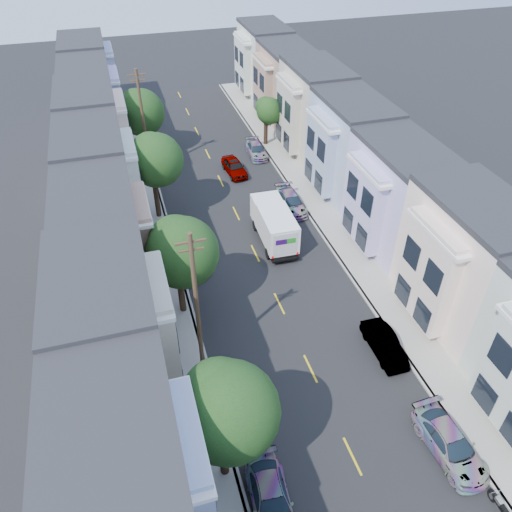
{
  "coord_description": "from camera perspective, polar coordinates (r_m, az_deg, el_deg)",
  "views": [
    {
      "loc": [
        -8.8,
        -17.97,
        24.4
      ],
      "look_at": [
        -0.83,
        9.0,
        2.2
      ],
      "focal_mm": 35.0,
      "sensor_mm": 36.0,
      "label": 1
    }
  ],
  "objects": [
    {
      "name": "tree_b",
      "position": [
        23.45,
        -3.32,
        -17.39
      ],
      "size": [
        4.7,
        4.7,
        7.43
      ],
      "color": "black",
      "rests_on": "ground"
    },
    {
      "name": "parked_left_b",
      "position": [
        26.3,
        1.72,
        -26.12
      ],
      "size": [
        2.25,
        4.7,
        1.37
      ],
      "primitive_type": "imported",
      "rotation": [
        0.0,
        0.0,
        -0.07
      ],
      "color": "black",
      "rests_on": "ground"
    },
    {
      "name": "sidewalk_left",
      "position": [
        41.0,
        -11.19,
        1.05
      ],
      "size": [
        2.6,
        70.0,
        0.15
      ],
      "primitive_type": "cube",
      "color": "gray",
      "rests_on": "ground"
    },
    {
      "name": "lead_sedan",
      "position": [
        50.25,
        -2.49,
        10.13
      ],
      "size": [
        2.06,
        4.56,
        1.44
      ],
      "primitive_type": "imported",
      "rotation": [
        0.0,
        0.0,
        0.08
      ],
      "color": "#222327",
      "rests_on": "ground"
    },
    {
      "name": "townhouse_row_right",
      "position": [
        45.61,
        12.43,
        4.96
      ],
      "size": [
        5.0,
        70.0,
        8.5
      ],
      "primitive_type": "cube",
      "color": "silver",
      "rests_on": "ground"
    },
    {
      "name": "tree_far_r",
      "position": [
        54.88,
        1.45,
        16.17
      ],
      "size": [
        2.81,
        2.81,
        5.22
      ],
      "color": "black",
      "rests_on": "ground"
    },
    {
      "name": "utility_pole_far",
      "position": [
        49.9,
        -12.73,
        14.68
      ],
      "size": [
        1.6,
        0.26,
        10.0
      ],
      "color": "#42301E",
      "rests_on": "ground"
    },
    {
      "name": "curb_left",
      "position": [
        41.06,
        -9.41,
        1.37
      ],
      "size": [
        0.3,
        70.0,
        0.15
      ],
      "primitive_type": "cube",
      "color": "gray",
      "rests_on": "ground"
    },
    {
      "name": "motorcycle",
      "position": [
        28.91,
        26.14,
        -24.37
      ],
      "size": [
        0.25,
        1.84,
        0.73
      ],
      "rotation": [
        0.0,
        0.0,
        -0.03
      ],
      "color": "black",
      "rests_on": "ground"
    },
    {
      "name": "tree_e",
      "position": [
        53.38,
        -13.1,
        15.65
      ],
      "size": [
        4.7,
        4.7,
        7.05
      ],
      "color": "black",
      "rests_on": "ground"
    },
    {
      "name": "townhouse_row_left",
      "position": [
        41.08,
        -16.4,
        0.03
      ],
      "size": [
        5.0,
        70.0,
        8.5
      ],
      "primitive_type": "cube",
      "color": "silver",
      "rests_on": "ground"
    },
    {
      "name": "tree_c",
      "position": [
        31.87,
        -8.56,
        0.34
      ],
      "size": [
        4.7,
        4.7,
        7.39
      ],
      "color": "black",
      "rests_on": "ground"
    },
    {
      "name": "centerline",
      "position": [
        41.95,
        -1.24,
        2.71
      ],
      "size": [
        0.12,
        70.0,
        0.01
      ],
      "primitive_type": "cube",
      "color": "gold",
      "rests_on": "ground"
    },
    {
      "name": "road_slab",
      "position": [
        41.94,
        -1.24,
        2.72
      ],
      "size": [
        12.0,
        70.0,
        0.02
      ],
      "primitive_type": "cube",
      "color": "black",
      "rests_on": "ground"
    },
    {
      "name": "parked_left_d",
      "position": [
        38.45,
        -7.11,
        -0.25
      ],
      "size": [
        1.79,
        4.18,
        1.25
      ],
      "primitive_type": "imported",
      "rotation": [
        0.0,
        0.0,
        0.01
      ],
      "color": "maroon",
      "rests_on": "ground"
    },
    {
      "name": "ground",
      "position": [
        31.56,
        6.24,
        -12.68
      ],
      "size": [
        160.0,
        160.0,
        0.0
      ],
      "primitive_type": "plane",
      "color": "black",
      "rests_on": "ground"
    },
    {
      "name": "tree_d",
      "position": [
        42.02,
        -11.46,
        10.62
      ],
      "size": [
        4.48,
        4.48,
        7.67
      ],
      "color": "black",
      "rests_on": "ground"
    },
    {
      "name": "sidewalk_right",
      "position": [
        44.04,
        8.04,
        4.34
      ],
      "size": [
        2.6,
        70.0,
        0.15
      ],
      "primitive_type": "cube",
      "color": "gray",
      "rests_on": "ground"
    },
    {
      "name": "parked_right_b",
      "position": [
        32.75,
        14.45,
        -9.76
      ],
      "size": [
        1.46,
        4.08,
        1.36
      ],
      "primitive_type": "imported",
      "rotation": [
        0.0,
        0.0,
        -0.0
      ],
      "color": "silver",
      "rests_on": "ground"
    },
    {
      "name": "parked_right_d",
      "position": [
        53.72,
        0.05,
        12.01
      ],
      "size": [
        1.93,
        4.19,
        1.23
      ],
      "primitive_type": "imported",
      "rotation": [
        0.0,
        0.0,
        -0.05
      ],
      "color": "black",
      "rests_on": "ground"
    },
    {
      "name": "fedex_truck",
      "position": [
        40.06,
        2.08,
        3.69
      ],
      "size": [
        2.4,
        6.24,
        2.99
      ],
      "rotation": [
        0.0,
        0.0,
        -0.03
      ],
      "color": "silver",
      "rests_on": "ground"
    },
    {
      "name": "curb_right",
      "position": [
        43.58,
        6.46,
        4.09
      ],
      "size": [
        0.3,
        70.0,
        0.15
      ],
      "primitive_type": "cube",
      "color": "gray",
      "rests_on": "ground"
    },
    {
      "name": "utility_pole_near",
      "position": [
        27.85,
        -6.77,
        -5.78
      ],
      "size": [
        1.6,
        0.26,
        10.0
      ],
      "color": "#42301E",
      "rests_on": "ground"
    },
    {
      "name": "parked_left_c",
      "position": [
        29.29,
        -2.0,
        -16.01
      ],
      "size": [
        1.52,
        3.81,
        1.25
      ],
      "primitive_type": "imported",
      "rotation": [
        0.0,
        0.0,
        -0.05
      ],
      "color": "#A7ABBF",
      "rests_on": "ground"
    },
    {
      "name": "parked_right_a",
      "position": [
        29.42,
        21.3,
        -19.4
      ],
      "size": [
        2.25,
        4.85,
        1.43
      ],
      "primitive_type": "imported",
      "rotation": [
        0.0,
        0.0,
        0.05
      ],
      "color": "#4B5558",
      "rests_on": "ground"
    },
    {
      "name": "parked_right_c",
      "position": [
        44.73,
        4.01,
        6.19
      ],
      "size": [
        2.07,
        4.69,
        1.39
      ],
      "primitive_type": "imported",
      "rotation": [
        0.0,
        0.0,
        -0.03
      ],
      "color": "black",
      "rests_on": "ground"
    }
  ]
}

